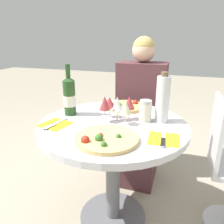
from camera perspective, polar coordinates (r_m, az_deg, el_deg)
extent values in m
plane|color=#9E937F|center=(1.68, 0.21, -25.66)|extent=(12.00, 12.00, 0.00)
cylinder|color=slate|center=(1.67, 0.21, -25.37)|extent=(0.45, 0.45, 0.02)
cylinder|color=slate|center=(1.46, 0.23, -16.00)|extent=(0.09, 0.09, 0.64)
cylinder|color=silver|center=(1.29, 0.25, -3.59)|extent=(0.87, 0.87, 0.04)
cylinder|color=silver|center=(2.17, 6.90, -13.79)|extent=(0.33, 0.33, 0.01)
cylinder|color=silver|center=(2.06, 7.13, -8.90)|extent=(0.06, 0.06, 0.43)
cube|color=silver|center=(1.97, 7.41, -2.96)|extent=(0.37, 0.37, 0.03)
cube|color=silver|center=(2.06, 8.55, 4.18)|extent=(0.37, 0.02, 0.39)
cube|color=#512D33|center=(1.90, 6.10, -10.95)|extent=(0.34, 0.36, 0.46)
cube|color=#512D33|center=(1.88, 7.77, 4.82)|extent=(0.40, 0.24, 0.52)
sphere|color=#DBB293|center=(1.82, 8.28, 15.60)|extent=(0.18, 0.18, 0.18)
sphere|color=tan|center=(1.82, 8.32, 16.32)|extent=(0.18, 0.18, 0.18)
cube|color=silver|center=(1.43, 25.59, -4.51)|extent=(0.02, 0.37, 0.39)
cylinder|color=#DBB26B|center=(1.07, -1.39, -6.89)|extent=(0.31, 0.31, 0.02)
sphere|color=#336B28|center=(1.03, -3.46, -6.84)|extent=(0.04, 0.04, 0.04)
sphere|color=#336B28|center=(1.06, 1.72, -6.32)|extent=(0.03, 0.03, 0.03)
sphere|color=#B22D1E|center=(1.02, -7.01, -7.24)|extent=(0.04, 0.04, 0.04)
sphere|color=#B22D1E|center=(1.07, -3.00, -6.05)|extent=(0.03, 0.03, 0.03)
sphere|color=#336B28|center=(0.98, -2.16, -8.48)|extent=(0.03, 0.03, 0.03)
cylinder|color=tan|center=(1.55, 3.59, 1.47)|extent=(0.26, 0.26, 0.02)
sphere|color=#B22D1E|center=(1.58, 6.06, 2.49)|extent=(0.04, 0.04, 0.04)
sphere|color=#B22D1E|center=(1.48, 4.42, 1.20)|extent=(0.03, 0.03, 0.03)
sphere|color=beige|center=(1.57, 0.55, 2.45)|extent=(0.04, 0.04, 0.04)
sphere|color=beige|center=(1.48, 0.95, 1.35)|extent=(0.04, 0.04, 0.04)
sphere|color=#336B28|center=(1.53, 2.01, 1.90)|extent=(0.03, 0.03, 0.03)
cylinder|color=#23471E|center=(1.41, -11.03, 3.62)|extent=(0.08, 0.08, 0.22)
cone|color=#23471E|center=(1.38, -11.36, 8.54)|extent=(0.08, 0.08, 0.03)
cylinder|color=#23471E|center=(1.38, -11.49, 10.54)|extent=(0.03, 0.03, 0.08)
cylinder|color=silver|center=(1.42, -10.98, 2.94)|extent=(0.08, 0.08, 0.07)
cylinder|color=silver|center=(1.29, 13.09, 3.17)|extent=(0.08, 0.08, 0.27)
cylinder|color=brown|center=(1.26, 13.60, 9.61)|extent=(0.04, 0.04, 0.02)
cylinder|color=silver|center=(1.31, 8.68, -0.08)|extent=(0.07, 0.07, 0.11)
cylinder|color=#B2B2B7|center=(1.29, 8.82, 2.61)|extent=(0.07, 0.07, 0.02)
cylinder|color=silver|center=(1.34, 4.42, -1.81)|extent=(0.06, 0.06, 0.00)
cylinder|color=silver|center=(1.33, 4.46, -0.44)|extent=(0.01, 0.01, 0.07)
cone|color=#9E383D|center=(1.31, 4.54, 2.52)|extent=(0.07, 0.07, 0.08)
cylinder|color=silver|center=(1.30, -1.85, -2.53)|extent=(0.06, 0.06, 0.00)
cylinder|color=silver|center=(1.28, -1.86, -0.92)|extent=(0.01, 0.01, 0.07)
cone|color=#9E383D|center=(1.26, -1.90, 2.39)|extent=(0.07, 0.07, 0.08)
cylinder|color=silver|center=(1.37, -0.63, -1.24)|extent=(0.06, 0.06, 0.00)
cylinder|color=silver|center=(1.36, -0.64, 0.07)|extent=(0.01, 0.01, 0.06)
cone|color=#9E383D|center=(1.34, -0.65, 2.60)|extent=(0.07, 0.07, 0.06)
cylinder|color=silver|center=(1.32, 1.34, -2.17)|extent=(0.06, 0.06, 0.00)
cylinder|color=silver|center=(1.30, 1.35, -0.84)|extent=(0.01, 0.01, 0.06)
cone|color=silver|center=(1.28, 1.38, 2.22)|extent=(0.06, 0.06, 0.08)
cylinder|color=silver|center=(1.26, 3.49, -3.17)|extent=(0.06, 0.06, 0.00)
cylinder|color=silver|center=(1.25, 3.52, -1.80)|extent=(0.01, 0.01, 0.06)
cone|color=beige|center=(1.23, 3.58, 1.19)|extent=(0.06, 0.06, 0.08)
cube|color=yellow|center=(1.30, -14.60, -3.09)|extent=(0.18, 0.18, 0.00)
cube|color=silver|center=(1.30, -14.62, -2.91)|extent=(0.06, 0.19, 0.00)
cube|color=silver|center=(1.26, -15.76, -3.57)|extent=(0.04, 0.09, 0.00)
cube|color=yellow|center=(1.11, 13.35, -6.87)|extent=(0.16, 0.16, 0.00)
cube|color=silver|center=(1.11, 13.36, -6.66)|extent=(0.03, 0.19, 0.00)
cube|color=black|center=(1.07, 13.14, -7.61)|extent=(0.02, 0.09, 0.00)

